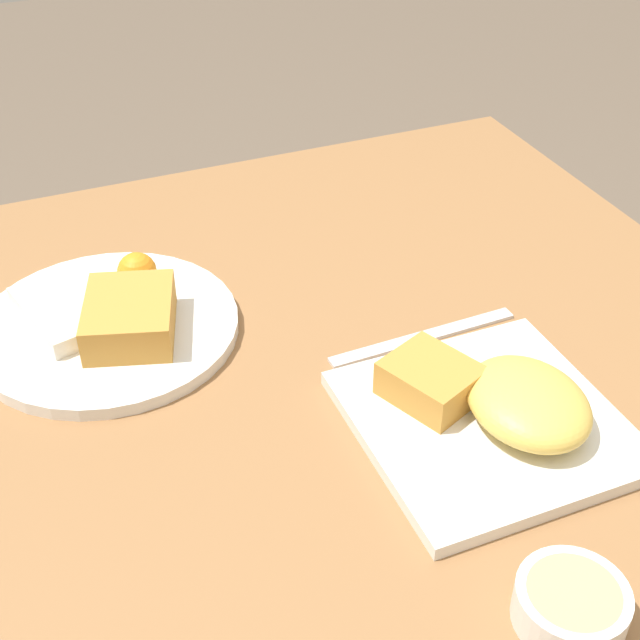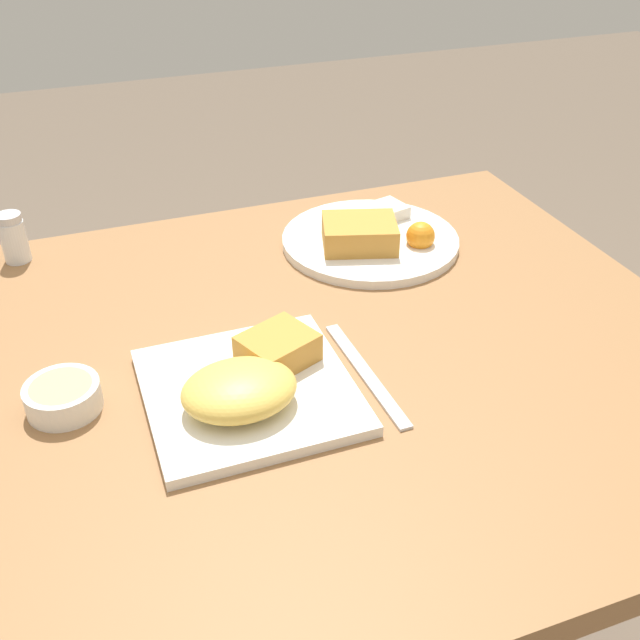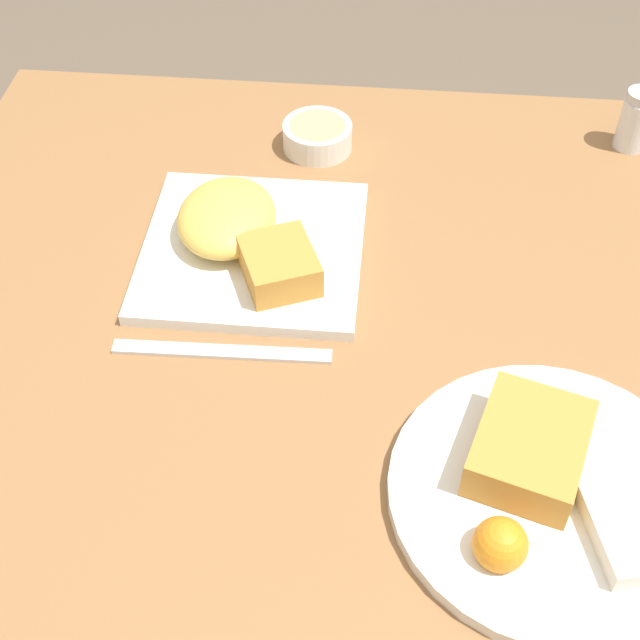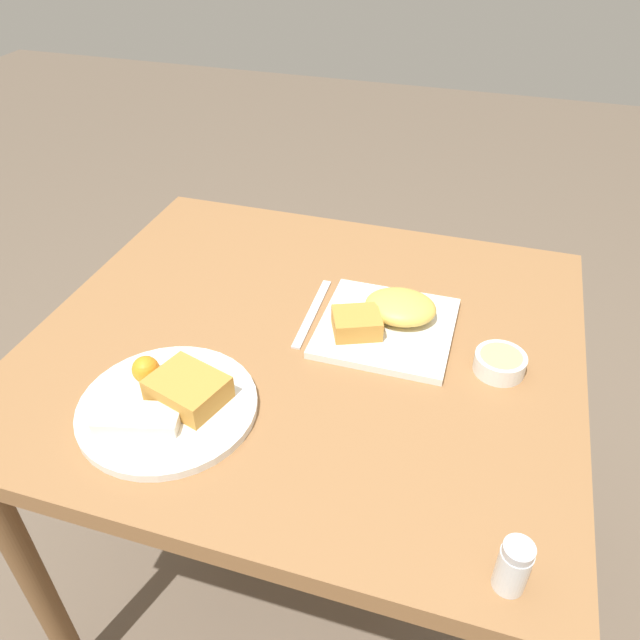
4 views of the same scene
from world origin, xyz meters
name	(u,v)px [view 2 (image 2 of 4)]	position (x,y,z in m)	size (l,w,h in m)	color
dining_table	(337,401)	(0.00, 0.00, 0.67)	(0.95, 0.86, 0.76)	olive
plate_square_near	(249,385)	(-0.13, -0.07, 0.78)	(0.23, 0.23, 0.06)	white
plate_oval_far	(370,237)	(0.14, 0.23, 0.78)	(0.27, 0.27, 0.05)	white
sauce_ramekin	(63,396)	(-0.33, -0.01, 0.78)	(0.08, 0.08, 0.03)	white
salt_shaker	(14,241)	(-0.37, 0.37, 0.79)	(0.04, 0.04, 0.08)	white
butter_knife	(366,373)	(0.01, -0.07, 0.76)	(0.02, 0.21, 0.00)	silver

